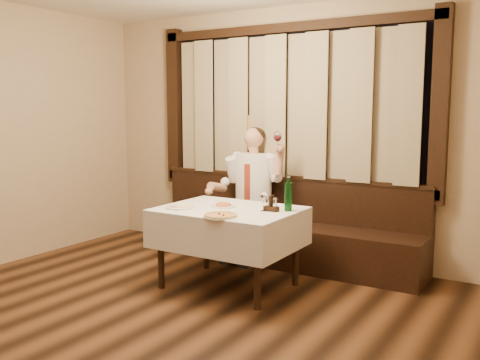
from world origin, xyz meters
The scene contains 10 objects.
room centered at (0.00, 0.97, 1.50)m, with size 5.01×6.01×2.81m.
banquette centered at (0.00, 2.72, 0.31)m, with size 3.20×0.61×0.94m.
dining_table centered at (0.00, 1.70, 0.65)m, with size 1.27×0.97×0.76m.
pizza centered at (0.16, 1.32, 0.77)m, with size 0.30×0.30×0.03m.
pasta_red centered at (-0.08, 1.73, 0.79)m, with size 0.24×0.24×0.08m.
pasta_cream centered at (-0.39, 1.47, 0.79)m, with size 0.27×0.27×0.09m.
green_bottle centered at (0.53, 1.87, 0.89)m, with size 0.07×0.07×0.32m.
table_wine_glass centered at (0.34, 1.75, 0.89)m, with size 0.07×0.07×0.18m.
cruet_caddy centered at (0.40, 1.78, 0.81)m, with size 0.14×0.08×0.15m.
seated_man centered at (-0.31, 2.63, 0.85)m, with size 0.83×0.62×1.48m.
Camera 1 is at (2.65, -2.43, 1.68)m, focal length 40.00 mm.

